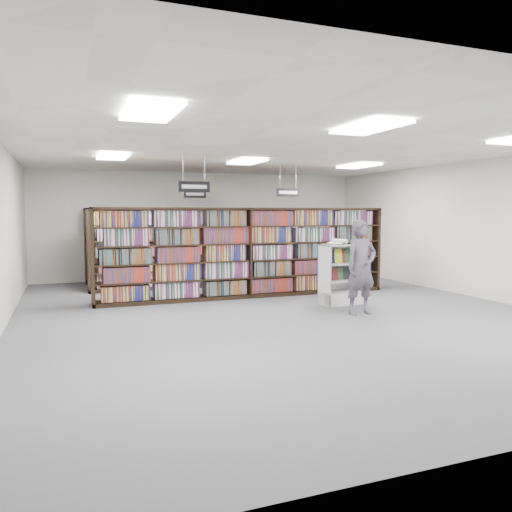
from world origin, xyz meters
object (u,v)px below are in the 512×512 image
object	(u,v)px
bookshelf_row_near	(247,252)
open_book	(341,243)
shopper	(361,267)
endcap_display	(341,283)

from	to	relation	value
bookshelf_row_near	open_book	xyz separation A→B (m)	(1.58, -1.57, 0.29)
open_book	shopper	bearing A→B (deg)	-123.78
endcap_display	open_book	world-z (taller)	open_book
bookshelf_row_near	endcap_display	xyz separation A→B (m)	(1.59, -1.60, -0.59)
endcap_display	shopper	bearing A→B (deg)	-105.31
bookshelf_row_near	open_book	size ratio (longest dim) A/B	8.97
endcap_display	open_book	size ratio (longest dim) A/B	1.68
bookshelf_row_near	endcap_display	bearing A→B (deg)	-45.25
open_book	bookshelf_row_near	bearing A→B (deg)	111.37
open_book	shopper	size ratio (longest dim) A/B	0.42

